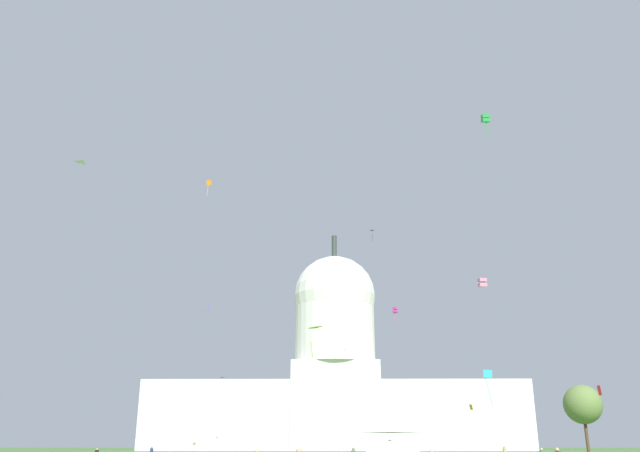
{
  "coord_description": "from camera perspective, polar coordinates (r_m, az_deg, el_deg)",
  "views": [
    {
      "loc": [
        -2.81,
        -25.98,
        1.85
      ],
      "look_at": [
        -3.97,
        72.48,
        35.4
      ],
      "focal_mm": 36.09,
      "sensor_mm": 36.0,
      "label": 1
    }
  ],
  "objects": [
    {
      "name": "kite_white_mid",
      "position": [
        84.26,
        -20.29,
        5.25
      ],
      "size": [
        1.47,
        1.49,
        0.28
      ],
      "rotation": [
        0.0,
        0.0,
        0.83
      ],
      "color": "white"
    },
    {
      "name": "kite_orange_high",
      "position": [
        148.72,
        -9.84,
        3.72
      ],
      "size": [
        1.13,
        0.49,
        3.93
      ],
      "rotation": [
        0.0,
        0.0,
        5.57
      ],
      "color": "orange"
    },
    {
      "name": "event_tent",
      "position": [
        80.06,
        6.38,
        -18.32
      ],
      "size": [
        6.72,
        6.15,
        4.8
      ],
      "rotation": [
        0.0,
        0.0,
        -0.07
      ],
      "color": "white",
      "rests_on": "ground_plane"
    },
    {
      "name": "kite_magenta_mid",
      "position": [
        138.73,
        6.67,
        -7.43
      ],
      "size": [
        1.29,
        1.29,
        3.88
      ],
      "rotation": [
        0.0,
        0.0,
        2.37
      ],
      "color": "#D1339E"
    },
    {
      "name": "kite_lime_low",
      "position": [
        52.98,
        -0.96,
        -9.47
      ],
      "size": [
        1.59,
        1.61,
        2.14
      ],
      "rotation": [
        0.0,
        0.0,
        5.48
      ],
      "color": "#8CD133"
    },
    {
      "name": "kite_red_low",
      "position": [
        112.81,
        23.54,
        -13.21
      ],
      "size": [
        0.4,
        0.73,
        1.54
      ],
      "rotation": [
        0.0,
        0.0,
        1.12
      ],
      "color": "red"
    },
    {
      "name": "kite_cyan_low",
      "position": [
        78.47,
        14.68,
        -12.91
      ],
      "size": [
        1.03,
        0.53,
        4.16
      ],
      "rotation": [
        0.0,
        0.0,
        2.1
      ],
      "color": "#33BCDB"
    },
    {
      "name": "kite_black_high",
      "position": [
        179.84,
        4.68,
        -0.61
      ],
      "size": [
        1.19,
        0.96,
        3.05
      ],
      "rotation": [
        0.0,
        0.0,
        2.7
      ],
      "color": "black"
    },
    {
      "name": "kite_gold_low",
      "position": [
        138.05,
        13.25,
        -15.36
      ],
      "size": [
        0.64,
        1.12,
        1.21
      ],
      "rotation": [
        0.0,
        0.0,
        4.37
      ],
      "color": "gold"
    },
    {
      "name": "kite_violet_high",
      "position": [
        201.0,
        -9.85,
        -6.97
      ],
      "size": [
        0.53,
        0.94,
        3.09
      ],
      "rotation": [
        0.0,
        0.0,
        0.88
      ],
      "color": "purple"
    },
    {
      "name": "kite_blue_mid",
      "position": [
        190.9,
        -8.76,
        -13.18
      ],
      "size": [
        1.41,
        1.14,
        0.24
      ],
      "rotation": [
        0.0,
        0.0,
        5.83
      ],
      "color": "blue"
    },
    {
      "name": "kite_pink_mid",
      "position": [
        91.17,
        14.2,
        -4.89
      ],
      "size": [
        1.09,
        1.12,
        1.25
      ],
      "rotation": [
        0.0,
        0.0,
        3.23
      ],
      "color": "pink"
    },
    {
      "name": "capitol_building",
      "position": [
        221.11,
        1.36,
        -13.28
      ],
      "size": [
        124.54,
        28.24,
        73.01
      ],
      "color": "silver",
      "rests_on": "ground_plane"
    },
    {
      "name": "kite_green_high",
      "position": [
        77.66,
        14.46,
        9.21
      ],
      "size": [
        0.91,
        0.98,
        2.66
      ],
      "rotation": [
        0.0,
        0.0,
        0.04
      ],
      "color": "green"
    },
    {
      "name": "tree_east_near",
      "position": [
        126.71,
        22.27,
        -14.44
      ],
      "size": [
        7.94,
        7.95,
        11.97
      ],
      "color": "#4C3823",
      "rests_on": "ground_plane"
    }
  ]
}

